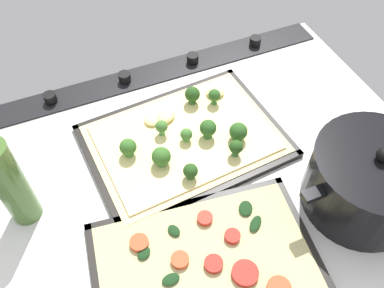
{
  "coord_description": "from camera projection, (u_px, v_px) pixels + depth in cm",
  "views": [
    {
      "loc": [
        22.08,
        41.93,
        65.64
      ],
      "look_at": [
        3.53,
        -1.6,
        6.53
      ],
      "focal_mm": 38.48,
      "sensor_mm": 36.0,
      "label": 1
    }
  ],
  "objects": [
    {
      "name": "oil_bottle",
      "position": [
        9.0,
        182.0,
        0.66
      ],
      "size": [
        5.24,
        5.24,
        23.91
      ],
      "color": "#476B2D",
      "rests_on": "ground_plane"
    },
    {
      "name": "veggie_pizza_back",
      "position": [
        207.0,
        261.0,
        0.67
      ],
      "size": [
        36.96,
        25.83,
        1.9
      ],
      "color": "#C8C080",
      "rests_on": "baking_tray_back"
    },
    {
      "name": "broccoli_pizza",
      "position": [
        186.0,
        137.0,
        0.83
      ],
      "size": [
        38.05,
        28.33,
        5.63
      ],
      "color": "beige",
      "rests_on": "baking_tray_front"
    },
    {
      "name": "baking_tray_front",
      "position": [
        185.0,
        142.0,
        0.84
      ],
      "size": [
        40.62,
        30.91,
        1.3
      ],
      "color": "black",
      "rests_on": "ground_plane"
    },
    {
      "name": "cooking_pot",
      "position": [
        368.0,
        181.0,
        0.71
      ],
      "size": [
        27.95,
        21.16,
        14.99
      ],
      "color": "black",
      "rests_on": "ground_plane"
    },
    {
      "name": "stove_control_panel",
      "position": [
        160.0,
        71.0,
        0.97
      ],
      "size": [
        81.76,
        7.0,
        2.6
      ],
      "color": "black",
      "rests_on": "ground_plane"
    },
    {
      "name": "ground_plane",
      "position": [
        211.0,
        169.0,
        0.82
      ],
      "size": [
        85.16,
        65.91,
        3.0
      ],
      "primitive_type": "cube",
      "color": "silver"
    },
    {
      "name": "baking_tray_back",
      "position": [
        205.0,
        263.0,
        0.68
      ],
      "size": [
        39.65,
        28.52,
        1.3
      ],
      "color": "black",
      "rests_on": "ground_plane"
    }
  ]
}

